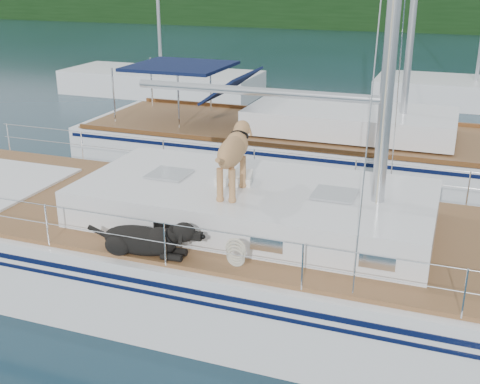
% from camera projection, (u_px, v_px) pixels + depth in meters
% --- Properties ---
extents(ground, '(120.00, 120.00, 0.00)m').
position_uv_depth(ground, '(207.00, 284.00, 9.77)').
color(ground, black).
rests_on(ground, ground).
extents(shore_bank, '(92.00, 1.00, 1.20)m').
position_uv_depth(shore_bank, '(425.00, 23.00, 50.20)').
color(shore_bank, '#595147').
rests_on(shore_bank, ground).
extents(main_sailboat, '(12.00, 3.80, 14.01)m').
position_uv_depth(main_sailboat, '(211.00, 248.00, 9.50)').
color(main_sailboat, white).
rests_on(main_sailboat, ground).
extents(neighbor_sailboat, '(11.00, 3.50, 13.30)m').
position_uv_depth(neighbor_sailboat, '(304.00, 150.00, 14.86)').
color(neighbor_sailboat, white).
rests_on(neighbor_sailboat, ground).
extents(bg_boat_west, '(8.00, 3.00, 11.65)m').
position_uv_depth(bg_boat_west, '(162.00, 83.00, 24.53)').
color(bg_boat_west, white).
rests_on(bg_boat_west, ground).
extents(bg_boat_center, '(7.20, 3.00, 11.65)m').
position_uv_depth(bg_boat_center, '(474.00, 94.00, 22.39)').
color(bg_boat_center, white).
rests_on(bg_boat_center, ground).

